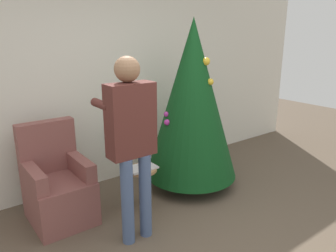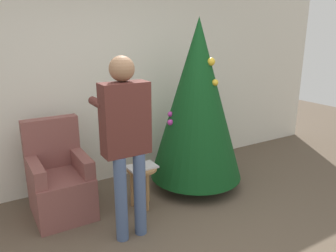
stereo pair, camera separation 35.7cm
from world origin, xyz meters
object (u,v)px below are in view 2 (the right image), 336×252
armchair (60,182)px  person_standing (126,132)px  christmas_tree (197,101)px  side_stool (142,175)px

armchair → person_standing: person_standing is taller
armchair → christmas_tree: bearing=-7.8°
christmas_tree → person_standing: 1.32m
armchair → side_stool: size_ratio=2.16×
christmas_tree → armchair: 1.88m
armchair → side_stool: armchair is taller
christmas_tree → side_stool: bearing=-171.8°
christmas_tree → armchair: size_ratio=2.04×
person_standing → side_stool: 0.88m
person_standing → christmas_tree: bearing=24.0°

